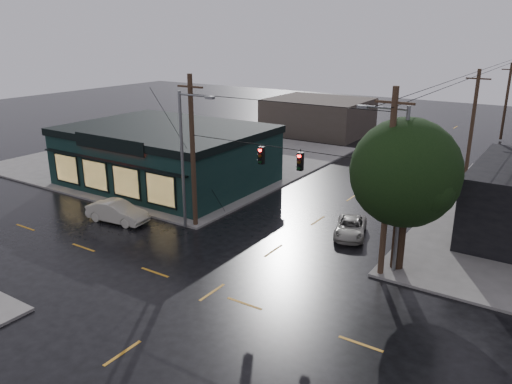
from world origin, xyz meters
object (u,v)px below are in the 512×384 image
Objects in this scene: corner_tree at (405,173)px; sedan_cream at (117,212)px; utility_pole_ne at (380,275)px; suv_silver at (351,227)px; utility_pole_nw at (196,226)px.

sedan_cream is (-18.53, -3.51, -4.84)m from corner_tree.
utility_pole_ne is 18.20m from sedan_cream.
suv_silver is (-4.05, 3.08, -5.02)m from corner_tree.
utility_pole_nw is 2.26× the size of sedan_cream.
utility_pole_ne is (13.00, 0.00, 0.00)m from utility_pole_nw.
utility_pole_ne is 5.56m from suv_silver.
suv_silver is at bearing 129.94° from utility_pole_ne.
corner_tree is at bearing -86.14° from sedan_cream.
sedan_cream is at bearing -172.59° from utility_pole_ne.
utility_pole_nw is 5.60m from sedan_cream.
utility_pole_nw is at bearing -71.87° from sedan_cream.
utility_pole_ne is at bearing -67.60° from suv_silver.
corner_tree is 0.83× the size of utility_pole_ne.
utility_pole_nw reaches higher than suv_silver.
utility_pole_nw is at bearing -175.08° from corner_tree.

